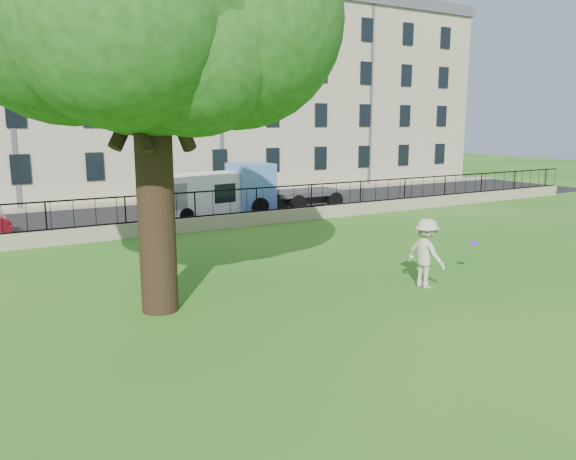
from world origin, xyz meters
TOP-DOWN VIEW (x-y plane):
  - ground at (0.00, 0.00)m, footprint 120.00×120.00m
  - retaining_wall at (0.00, 12.00)m, footprint 50.00×0.40m
  - iron_railing at (0.00, 12.00)m, footprint 50.00×0.05m
  - street at (0.00, 16.70)m, footprint 60.00×9.00m
  - sidewalk at (0.00, 21.90)m, footprint 60.00×1.40m
  - building_row at (0.00, 27.57)m, footprint 56.40×10.40m
  - man at (2.50, 0.57)m, footprint 0.85×1.34m
  - frisbee at (4.70, 0.78)m, footprint 0.35×0.34m
  - white_van at (2.00, 15.40)m, footprint 5.37×2.68m
  - blue_truck at (6.50, 15.40)m, footprint 6.16×2.23m

SIDE VIEW (x-z plane):
  - ground at x=0.00m, z-range 0.00..0.00m
  - street at x=0.00m, z-range 0.00..0.01m
  - sidewalk at x=0.00m, z-range 0.00..0.12m
  - retaining_wall at x=0.00m, z-range 0.00..0.60m
  - man at x=2.50m, z-range 0.00..1.99m
  - frisbee at x=4.70m, z-range 0.96..1.08m
  - white_van at x=2.00m, z-range 0.00..2.16m
  - iron_railing at x=0.00m, z-range 0.59..1.72m
  - blue_truck at x=6.50m, z-range 0.00..2.58m
  - building_row at x=0.00m, z-range 0.02..13.82m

